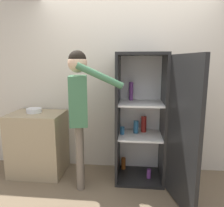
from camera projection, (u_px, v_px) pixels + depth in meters
name	position (u px, v px, depth m)	size (l,w,h in m)	color
ground_plane	(123.00, 205.00, 2.52)	(12.00, 12.00, 0.00)	#7A664C
wall_back	(128.00, 86.00, 3.24)	(7.00, 0.06, 2.55)	beige
refrigerator	(149.00, 121.00, 2.86)	(0.88, 1.21, 1.74)	black
person	(79.00, 100.00, 2.70)	(0.72, 0.50, 1.76)	#726656
counter	(38.00, 143.00, 3.19)	(0.75, 0.58, 0.90)	tan
bowl	(34.00, 110.00, 3.13)	(0.21, 0.21, 0.06)	white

